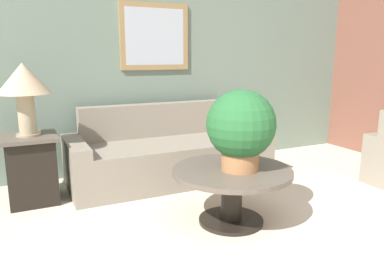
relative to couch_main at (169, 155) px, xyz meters
The scene contains 6 objects.
wall_back 1.18m from the couch_main, 78.47° to the left, with size 7.61×0.09×2.60m.
couch_main is the anchor object (origin of this frame).
coffee_table 1.27m from the couch_main, 88.11° to the right, with size 0.98×0.98×0.46m.
side_table 1.42m from the couch_main, behind, with size 0.50×0.50×0.65m.
table_lamp 1.65m from the couch_main, behind, with size 0.47×0.47×0.66m.
potted_plant_on_table 1.43m from the couch_main, 86.34° to the right, with size 0.55×0.55×0.65m.
Camera 1 is at (-1.62, -0.95, 1.37)m, focal length 35.00 mm.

